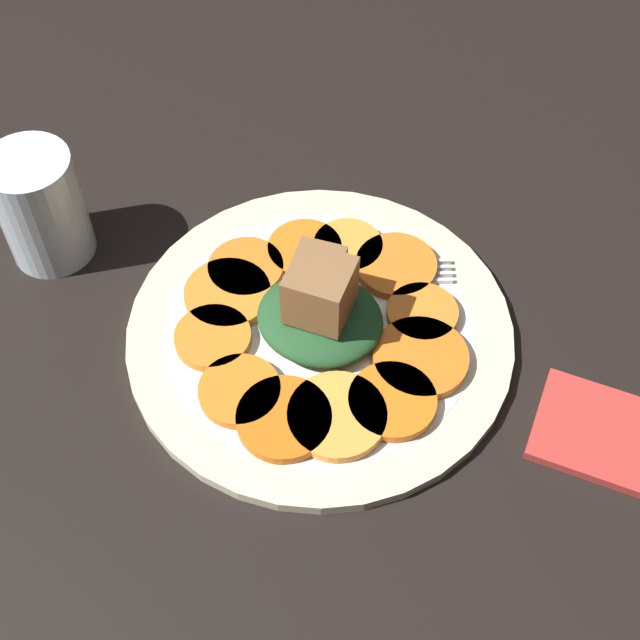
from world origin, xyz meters
TOP-DOWN VIEW (x-y plane):
  - table_slab at (0.00, 0.00)cm, footprint 120.00×120.00cm
  - plate at (0.00, 0.00)cm, footprint 29.49×29.49cm
  - carrot_slice_0 at (7.77, 0.38)cm, footprint 6.78×6.78cm
  - carrot_slice_1 at (6.99, 4.16)cm, footprint 5.79×5.79cm
  - carrot_slice_2 at (3.12, 7.63)cm, footprint 5.97×5.97cm
  - carrot_slice_3 at (-0.76, 8.53)cm, footprint 6.80×6.80cm
  - carrot_slice_4 at (-4.13, 6.91)cm, footprint 7.09×7.09cm
  - carrot_slice_5 at (-7.33, 4.29)cm, footprint 6.36×6.36cm
  - carrot_slice_6 at (-8.02, -0.09)cm, footprint 7.11×7.11cm
  - carrot_slice_7 at (-6.83, -3.96)cm, footprint 5.49×5.49cm
  - carrot_slice_8 at (-3.41, -7.66)cm, footprint 6.50×6.50cm
  - carrot_slice_9 at (0.86, -8.09)cm, footprint 5.62×5.62cm
  - carrot_slice_10 at (3.99, -6.50)cm, footprint 6.01×6.01cm
  - carrot_slice_11 at (7.55, -2.90)cm, footprint 6.03×6.03cm
  - center_pile at (0.01, -0.24)cm, footprint 9.63×8.67cm
  - fork at (0.66, -5.49)cm, footprint 18.18×9.02cm
  - water_glass at (23.75, 0.26)cm, footprint 6.77×6.77cm
  - napkin at (-23.47, 0.52)cm, footprint 12.70×7.62cm

SIDE VIEW (x-z plane):
  - table_slab at x=0.00cm, z-range 0.00..2.00cm
  - napkin at x=-23.47cm, z-range 2.00..2.80cm
  - plate at x=0.00cm, z-range 1.99..3.04cm
  - fork at x=0.66cm, z-range 3.10..3.50cm
  - carrot_slice_0 at x=7.77cm, z-range 3.10..3.90cm
  - carrot_slice_1 at x=6.99cm, z-range 3.10..3.90cm
  - carrot_slice_2 at x=3.12cm, z-range 3.10..3.90cm
  - carrot_slice_3 at x=-0.76cm, z-range 3.10..3.90cm
  - carrot_slice_4 at x=-4.13cm, z-range 3.10..3.90cm
  - carrot_slice_5 at x=-7.33cm, z-range 3.10..3.90cm
  - carrot_slice_6 at x=-8.02cm, z-range 3.10..3.90cm
  - carrot_slice_7 at x=-6.83cm, z-range 3.10..3.90cm
  - carrot_slice_8 at x=-3.41cm, z-range 3.10..3.90cm
  - carrot_slice_9 at x=0.86cm, z-range 3.10..3.90cm
  - carrot_slice_10 at x=3.99cm, z-range 3.10..3.90cm
  - carrot_slice_11 at x=7.55cm, z-range 3.10..3.90cm
  - center_pile at x=0.01cm, z-range 2.47..9.26cm
  - water_glass at x=23.75cm, z-range 2.00..11.75cm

